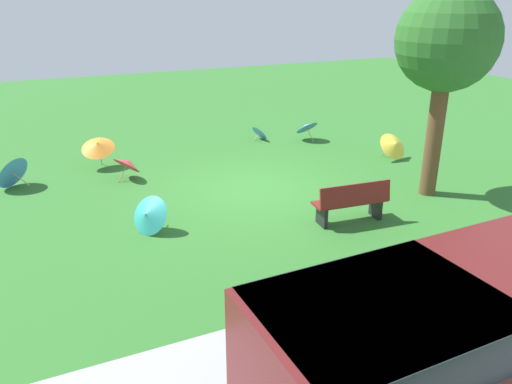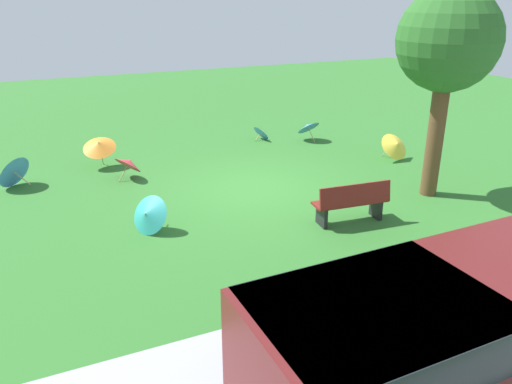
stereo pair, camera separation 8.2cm
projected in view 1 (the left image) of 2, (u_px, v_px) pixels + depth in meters
name	position (u px, v px, depth m)	size (l,w,h in m)	color
ground	(254.00, 189.00, 12.42)	(40.00, 40.00, 0.00)	#2D6B28
road_strip	(482.00, 370.00, 6.49)	(40.00, 4.35, 0.01)	#9E9EA3
van_dark	(430.00, 332.00, 5.77)	(4.63, 2.19, 1.53)	#591919
park_bench	(352.00, 202.00, 10.47)	(1.64, 0.63, 0.90)	maroon
shade_tree	(447.00, 43.00, 10.88)	(2.24, 2.24, 4.69)	brown
parasol_teal_0	(148.00, 215.00, 10.05)	(0.92, 1.00, 0.78)	tan
parasol_blue_0	(306.00, 126.00, 16.32)	(0.88, 0.83, 0.73)	tan
parasol_yellow_0	(394.00, 145.00, 14.40)	(0.93, 0.90, 0.82)	tan
parasol_red_0	(128.00, 163.00, 12.94)	(0.90, 0.94, 0.72)	tan
parasol_blue_1	(10.00, 171.00, 12.35)	(1.02, 0.99, 0.86)	tan
parasol_orange_0	(98.00, 146.00, 13.65)	(1.10, 1.10, 0.93)	tan
parasol_blue_2	(260.00, 132.00, 16.45)	(0.57, 0.67, 0.51)	tan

